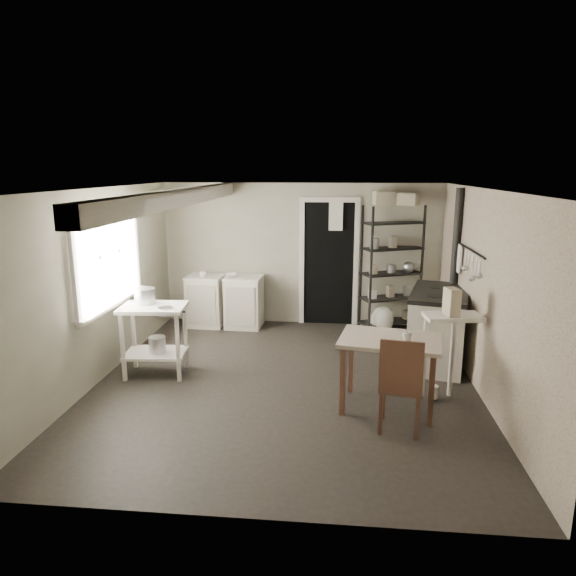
# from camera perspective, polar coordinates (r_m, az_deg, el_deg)

# --- Properties ---
(floor) EXTENTS (5.00, 5.00, 0.00)m
(floor) POSITION_cam_1_polar(r_m,az_deg,el_deg) (6.31, -0.27, -10.40)
(floor) COLOR black
(floor) RESTS_ON ground
(ceiling) EXTENTS (5.00, 5.00, 0.00)m
(ceiling) POSITION_cam_1_polar(r_m,az_deg,el_deg) (5.79, -0.30, 10.96)
(ceiling) COLOR silver
(ceiling) RESTS_ON wall_back
(wall_back) EXTENTS (4.50, 0.02, 2.30)m
(wall_back) POSITION_cam_1_polar(r_m,az_deg,el_deg) (8.39, 1.48, 3.74)
(wall_back) COLOR #A29E8A
(wall_back) RESTS_ON ground
(wall_front) EXTENTS (4.50, 0.02, 2.30)m
(wall_front) POSITION_cam_1_polar(r_m,az_deg,el_deg) (3.58, -4.48, -9.41)
(wall_front) COLOR #A29E8A
(wall_front) RESTS_ON ground
(wall_left) EXTENTS (0.02, 5.00, 2.30)m
(wall_left) POSITION_cam_1_polar(r_m,az_deg,el_deg) (6.57, -20.22, 0.27)
(wall_left) COLOR #A29E8A
(wall_left) RESTS_ON ground
(wall_right) EXTENTS (0.02, 5.00, 2.30)m
(wall_right) POSITION_cam_1_polar(r_m,az_deg,el_deg) (6.14, 21.09, -0.65)
(wall_right) COLOR #A29E8A
(wall_right) RESTS_ON ground
(window) EXTENTS (0.12, 1.76, 1.28)m
(window) POSITION_cam_1_polar(r_m,az_deg,el_deg) (6.67, -19.48, 3.58)
(window) COLOR white
(window) RESTS_ON wall_left
(doorway) EXTENTS (0.96, 0.10, 2.08)m
(doorway) POSITION_cam_1_polar(r_m,az_deg,el_deg) (8.36, 4.54, 2.63)
(doorway) COLOR white
(doorway) RESTS_ON ground
(ceiling_beam) EXTENTS (0.18, 5.00, 0.18)m
(ceiling_beam) POSITION_cam_1_polar(r_m,az_deg,el_deg) (6.04, -11.87, 9.82)
(ceiling_beam) COLOR white
(ceiling_beam) RESTS_ON ceiling
(wallpaper_panel) EXTENTS (0.01, 5.00, 2.30)m
(wallpaper_panel) POSITION_cam_1_polar(r_m,az_deg,el_deg) (6.14, 21.00, -0.65)
(wallpaper_panel) COLOR #B8A995
(wallpaper_panel) RESTS_ON wall_right
(utensil_rail) EXTENTS (0.06, 1.20, 0.44)m
(utensil_rail) POSITION_cam_1_polar(r_m,az_deg,el_deg) (6.62, 19.54, 3.96)
(utensil_rail) COLOR #BDBDBF
(utensil_rail) RESTS_ON wall_right
(prep_table) EXTENTS (0.82, 0.62, 0.89)m
(prep_table) POSITION_cam_1_polar(r_m,az_deg,el_deg) (6.61, -14.53, -6.00)
(prep_table) COLOR white
(prep_table) RESTS_ON ground
(stockpot) EXTENTS (0.33, 0.33, 0.27)m
(stockpot) POSITION_cam_1_polar(r_m,az_deg,el_deg) (6.60, -15.60, -1.20)
(stockpot) COLOR #BDBDBF
(stockpot) RESTS_ON prep_table
(saucepan) EXTENTS (0.22, 0.22, 0.10)m
(saucepan) POSITION_cam_1_polar(r_m,az_deg,el_deg) (6.33, -13.44, -2.54)
(saucepan) COLOR #BDBDBF
(saucepan) RESTS_ON prep_table
(bucket) EXTENTS (0.25, 0.25, 0.22)m
(bucket) POSITION_cam_1_polar(r_m,az_deg,el_deg) (6.59, -14.32, -6.20)
(bucket) COLOR #BDBDBF
(bucket) RESTS_ON prep_table
(base_cabinets) EXTENTS (1.29, 0.59, 0.83)m
(base_cabinets) POSITION_cam_1_polar(r_m,az_deg,el_deg) (8.40, -7.01, -1.16)
(base_cabinets) COLOR beige
(base_cabinets) RESTS_ON ground
(mixing_bowl) EXTENTS (0.36, 0.36, 0.07)m
(mixing_bowl) POSITION_cam_1_polar(r_m,az_deg,el_deg) (8.19, -6.39, 2.03)
(mixing_bowl) COLOR white
(mixing_bowl) RESTS_ON base_cabinets
(counter_cup) EXTENTS (0.16, 0.16, 0.10)m
(counter_cup) POSITION_cam_1_polar(r_m,az_deg,el_deg) (8.23, -9.47, 2.10)
(counter_cup) COLOR white
(counter_cup) RESTS_ON base_cabinets
(shelf_rack) EXTENTS (1.00, 0.72, 1.97)m
(shelf_rack) POSITION_cam_1_polar(r_m,az_deg,el_deg) (8.22, 11.40, 1.86)
(shelf_rack) COLOR black
(shelf_rack) RESTS_ON ground
(shelf_jar) EXTENTS (0.09, 0.09, 0.18)m
(shelf_jar) POSITION_cam_1_polar(r_m,az_deg,el_deg) (8.16, 9.63, 4.82)
(shelf_jar) COLOR white
(shelf_jar) RESTS_ON shelf_rack
(storage_box_a) EXTENTS (0.34, 0.31, 0.21)m
(storage_box_a) POSITION_cam_1_polar(r_m,az_deg,el_deg) (8.12, 10.56, 9.32)
(storage_box_a) COLOR beige
(storage_box_a) RESTS_ON shelf_rack
(storage_box_b) EXTENTS (0.36, 0.35, 0.18)m
(storage_box_b) POSITION_cam_1_polar(r_m,az_deg,el_deg) (8.11, 13.19, 9.06)
(storage_box_b) COLOR beige
(storage_box_b) RESTS_ON shelf_rack
(stove) EXTENTS (0.96, 1.37, 0.98)m
(stove) POSITION_cam_1_polar(r_m,az_deg,el_deg) (7.03, 16.27, -4.61)
(stove) COLOR beige
(stove) RESTS_ON ground
(stovepipe) EXTENTS (0.14, 0.14, 1.45)m
(stovepipe) POSITION_cam_1_polar(r_m,az_deg,el_deg) (7.29, 18.24, 5.15)
(stovepipe) COLOR black
(stovepipe) RESTS_ON stove
(side_ledge) EXTENTS (0.66, 0.42, 0.96)m
(side_ledge) POSITION_cam_1_polar(r_m,az_deg,el_deg) (6.07, 17.52, -7.63)
(side_ledge) COLOR white
(side_ledge) RESTS_ON ground
(oats_box) EXTENTS (0.17, 0.22, 0.30)m
(oats_box) POSITION_cam_1_polar(r_m,az_deg,el_deg) (5.86, 17.67, -2.43)
(oats_box) COLOR beige
(oats_box) RESTS_ON side_ledge
(work_table) EXTENTS (1.15, 0.89, 0.79)m
(work_table) POSITION_cam_1_polar(r_m,az_deg,el_deg) (5.64, 11.11, -9.41)
(work_table) COLOR beige
(work_table) RESTS_ON ground
(table_cup) EXTENTS (0.11, 0.11, 0.10)m
(table_cup) POSITION_cam_1_polar(r_m,az_deg,el_deg) (5.44, 13.04, -5.53)
(table_cup) COLOR white
(table_cup) RESTS_ON work_table
(chair) EXTENTS (0.47, 0.48, 0.98)m
(chair) POSITION_cam_1_polar(r_m,az_deg,el_deg) (5.20, 12.46, -10.24)
(chair) COLOR #523023
(chair) RESTS_ON ground
(flour_sack) EXTENTS (0.43, 0.39, 0.42)m
(flour_sack) POSITION_cam_1_polar(r_m,az_deg,el_deg) (8.18, 10.46, -3.26)
(flour_sack) COLOR white
(flour_sack) RESTS_ON ground
(floor_crock) EXTENTS (0.15, 0.15, 0.14)m
(floor_crock) POSITION_cam_1_polar(r_m,az_deg,el_deg) (6.10, 15.83, -11.01)
(floor_crock) COLOR white
(floor_crock) RESTS_ON ground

